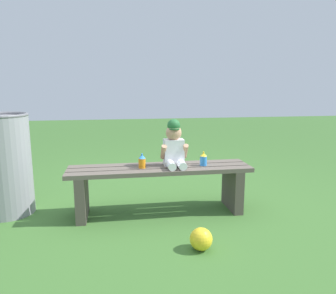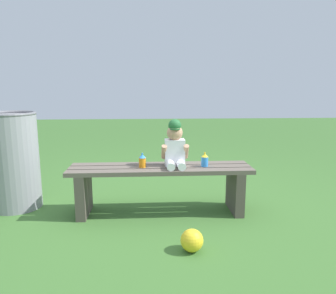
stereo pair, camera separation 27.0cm
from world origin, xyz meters
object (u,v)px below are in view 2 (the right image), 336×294
trash_bin (14,160)px  sippy_cup_left (142,161)px  park_bench (160,181)px  child_figure (175,146)px  sippy_cup_right (205,160)px  toy_ball (192,240)px

trash_bin → sippy_cup_left: bearing=-10.8°
trash_bin → park_bench: bearing=-8.9°
sippy_cup_left → trash_bin: 1.18m
child_figure → sippy_cup_right: 0.28m
park_bench → sippy_cup_left: 0.24m
park_bench → toy_ball: (0.19, -0.70, -0.21)m
sippy_cup_left → toy_ball: 0.86m
sippy_cup_right → sippy_cup_left: bearing=180.0°
child_figure → sippy_cup_left: size_ratio=3.26×
sippy_cup_left → toy_ball: size_ratio=0.80×
sippy_cup_right → toy_ball: 0.81m
child_figure → sippy_cup_right: bearing=-6.8°
trash_bin → toy_ball: bearing=-31.0°
child_figure → park_bench: bearing=-173.4°
sippy_cup_left → sippy_cup_right: size_ratio=1.00×
sippy_cup_right → park_bench: bearing=177.6°
child_figure → sippy_cup_right: size_ratio=3.26×
park_bench → trash_bin: (-1.31, 0.21, 0.15)m
child_figure → trash_bin: bearing=172.4°
sippy_cup_left → toy_ball: bearing=-63.4°
sippy_cup_right → toy_ball: sippy_cup_right is taller
toy_ball → trash_bin: 1.79m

